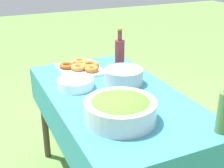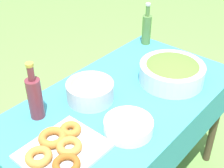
{
  "view_description": "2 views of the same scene",
  "coord_description": "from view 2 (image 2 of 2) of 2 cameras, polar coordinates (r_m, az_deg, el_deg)",
  "views": [
    {
      "loc": [
        -1.52,
        0.72,
        1.53
      ],
      "look_at": [
        -0.06,
        0.04,
        0.85
      ],
      "focal_mm": 50.0,
      "sensor_mm": 36.0,
      "label": 1
    },
    {
      "loc": [
        1.03,
        0.81,
        1.73
      ],
      "look_at": [
        0.01,
        -0.06,
        0.82
      ],
      "focal_mm": 50.0,
      "sensor_mm": 36.0,
      "label": 2
    }
  ],
  "objects": [
    {
      "name": "wine_bottle",
      "position": [
        1.49,
        -13.93,
        -2.25
      ],
      "size": [
        0.07,
        0.07,
        0.3
      ],
      "color": "maroon",
      "rests_on": "picnic_table"
    },
    {
      "name": "olive_oil_bottle",
      "position": [
        2.14,
        6.35,
        10.09
      ],
      "size": [
        0.06,
        0.06,
        0.28
      ],
      "color": "#4C7238",
      "rests_on": "picnic_table"
    },
    {
      "name": "salad_bowl",
      "position": [
        1.76,
        10.9,
        2.36
      ],
      "size": [
        0.36,
        0.36,
        0.13
      ],
      "color": "silver",
      "rests_on": "picnic_table"
    },
    {
      "name": "plate_stack",
      "position": [
        1.42,
        3.03,
        -7.71
      ],
      "size": [
        0.22,
        0.22,
        0.06
      ],
      "color": "white",
      "rests_on": "picnic_table"
    },
    {
      "name": "picnic_table",
      "position": [
        1.7,
        1.85,
        -5.47
      ],
      "size": [
        1.35,
        0.74,
        0.76
      ],
      "color": "teal",
      "rests_on": "ground_plane"
    },
    {
      "name": "pasta_bowl",
      "position": [
        1.59,
        -4.03,
        -0.98
      ],
      "size": [
        0.24,
        0.24,
        0.12
      ],
      "color": "#B2B7BC",
      "rests_on": "picnic_table"
    },
    {
      "name": "donut_platter",
      "position": [
        1.35,
        -9.37,
        -11.49
      ],
      "size": [
        0.35,
        0.3,
        0.05
      ],
      "color": "silver",
      "rests_on": "picnic_table"
    }
  ]
}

